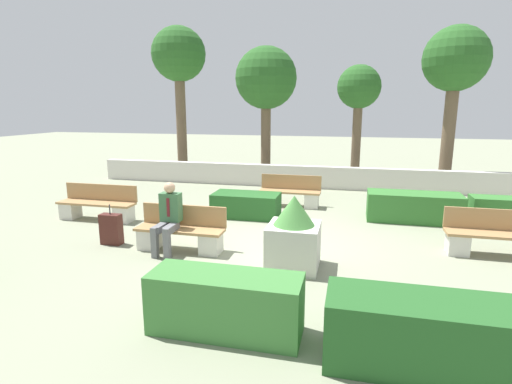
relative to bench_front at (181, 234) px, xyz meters
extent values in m
plane|color=gray|center=(1.63, 0.90, -0.32)|extent=(60.00, 60.00, 0.00)
cube|color=beige|center=(1.63, 6.63, 0.05)|extent=(14.99, 0.30, 0.74)
cube|color=#A37A4C|center=(0.00, -0.04, 0.10)|extent=(1.71, 0.44, 0.05)
cube|color=#A37A4C|center=(0.00, 0.20, 0.32)|extent=(1.71, 0.04, 0.40)
cube|color=beige|center=(-0.62, -0.04, -0.12)|extent=(0.36, 0.40, 0.39)
cube|color=beige|center=(0.62, -0.04, -0.12)|extent=(0.36, 0.40, 0.39)
cube|color=#A37A4C|center=(-2.83, 1.44, 0.10)|extent=(1.93, 0.44, 0.05)
cube|color=#A37A4C|center=(-2.83, 1.69, 0.32)|extent=(1.93, 0.04, 0.40)
cube|color=beige|center=(-3.57, 1.44, -0.12)|extent=(0.36, 0.40, 0.39)
cube|color=beige|center=(-2.10, 1.44, -0.12)|extent=(0.36, 0.40, 0.39)
cube|color=#A37A4C|center=(1.49, 3.88, 0.10)|extent=(1.67, 0.44, 0.05)
cube|color=#A37A4C|center=(1.49, 4.12, 0.32)|extent=(1.67, 0.04, 0.40)
cube|color=beige|center=(0.88, 3.88, -0.12)|extent=(0.36, 0.40, 0.39)
cube|color=beige|center=(2.10, 3.88, -0.12)|extent=(0.36, 0.40, 0.39)
cube|color=#A37A4C|center=(5.83, 1.02, 0.10)|extent=(1.95, 0.44, 0.05)
cube|color=#A37A4C|center=(5.83, 1.26, 0.32)|extent=(1.95, 0.05, 0.40)
cube|color=beige|center=(5.09, 1.02, -0.12)|extent=(0.36, 0.40, 0.39)
cube|color=slate|center=(-0.27, -0.25, 0.19)|extent=(0.14, 0.46, 0.13)
cube|color=slate|center=(-0.07, -0.25, 0.19)|extent=(0.14, 0.46, 0.13)
cube|color=slate|center=(-0.29, -0.48, -0.03)|extent=(0.11, 0.11, 0.57)
cube|color=slate|center=(-0.05, -0.48, -0.03)|extent=(0.11, 0.11, 0.57)
cube|color=#3D6B42|center=(-0.17, -0.01, 0.52)|extent=(0.38, 0.22, 0.54)
sphere|color=tan|center=(-0.17, -0.03, 0.90)|extent=(0.21, 0.21, 0.21)
cube|color=maroon|center=(-0.17, -0.13, 0.54)|extent=(0.06, 0.01, 0.35)
cube|color=#235623|center=(0.59, 2.62, -0.02)|extent=(1.64, 0.84, 0.58)
cube|color=#3D7A38|center=(1.71, -2.51, 0.05)|extent=(1.84, 0.64, 0.74)
cube|color=#33702D|center=(6.59, 3.50, -0.01)|extent=(1.35, 0.61, 0.61)
cube|color=#235623|center=(3.93, -2.69, 0.06)|extent=(2.05, 0.77, 0.76)
cube|color=#33702D|center=(4.59, 3.15, 0.03)|extent=(2.14, 0.82, 0.68)
cube|color=beige|center=(2.21, -0.33, 0.06)|extent=(0.85, 0.85, 0.75)
cone|color=#47843D|center=(2.21, -0.33, 0.69)|extent=(0.70, 0.70, 0.50)
cube|color=#471E19|center=(-1.48, -0.01, -0.01)|extent=(0.42, 0.20, 0.61)
cylinder|color=#333338|center=(-1.48, -0.01, 0.40)|extent=(0.02, 0.02, 0.20)
cylinder|color=brown|center=(-3.59, 8.28, 1.74)|extent=(0.40, 0.40, 4.11)
sphere|color=#285B23|center=(-3.59, 8.28, 4.37)|extent=(2.09, 2.09, 2.09)
cylinder|color=brown|center=(-0.12, 8.21, 1.24)|extent=(0.37, 0.37, 3.11)
sphere|color=#285B23|center=(-0.12, 8.21, 3.42)|extent=(2.28, 2.28, 2.28)
cylinder|color=brown|center=(3.23, 8.17, 1.16)|extent=(0.32, 0.32, 2.96)
sphere|color=#285B23|center=(3.23, 8.17, 3.06)|extent=(1.52, 1.52, 1.52)
cylinder|color=brown|center=(6.22, 7.93, 1.50)|extent=(0.41, 0.41, 3.64)
sphere|color=#285B23|center=(6.22, 7.93, 3.90)|extent=(2.09, 2.09, 2.09)
camera|label=1|loc=(3.10, -6.71, 2.37)|focal=28.00mm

